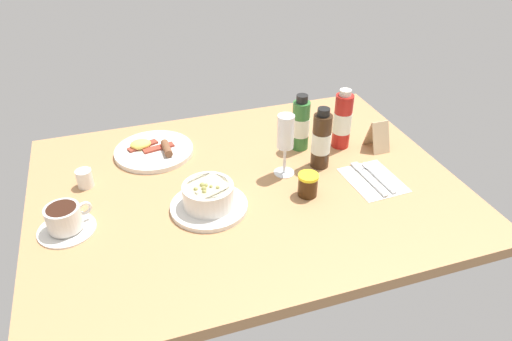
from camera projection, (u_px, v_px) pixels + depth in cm
name	position (u px, v px, depth cm)	size (l,w,h in cm)	color
ground_plane	(246.00, 189.00, 127.12)	(110.00, 84.00, 3.00)	#B27F51
porridge_bowl	(208.00, 198.00, 115.83)	(19.00, 19.00, 7.60)	silver
cutlery_setting	(372.00, 178.00, 127.99)	(13.90, 17.23, 0.90)	silver
coffee_cup	(65.00, 220.00, 109.23)	(13.23, 13.23, 6.47)	silver
creamer_jug	(85.00, 178.00, 124.24)	(4.92, 4.15, 5.36)	silver
wine_glass	(286.00, 135.00, 124.25)	(5.66, 5.66, 17.46)	white
jam_jar	(308.00, 185.00, 120.69)	(5.23, 5.23, 6.10)	#381F0C
sauce_bottle_green	(301.00, 125.00, 137.84)	(5.13, 5.13, 16.88)	#337233
sauce_bottle_red	(342.00, 121.00, 138.35)	(5.28, 5.28, 17.99)	#B21E19
sauce_bottle_brown	(321.00, 140.00, 129.49)	(5.20, 5.20, 17.57)	#382314
breakfast_plate	(153.00, 150.00, 138.84)	(22.62, 22.62, 3.70)	silver
menu_card	(378.00, 135.00, 139.31)	(5.22, 6.94, 8.88)	tan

